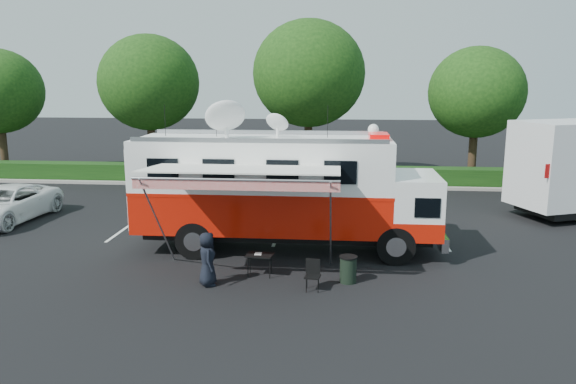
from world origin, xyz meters
name	(u,v)px	position (x,y,z in m)	size (l,w,h in m)	color
ground_plane	(287,249)	(0.00, 0.00, 0.00)	(120.00, 120.00, 0.00)	black
back_border	(329,91)	(1.14, 12.90, 5.00)	(60.00, 6.14, 8.87)	#9E998E
stall_lines	(281,226)	(-0.50, 3.00, 0.00)	(24.12, 5.50, 0.01)	silver
command_truck	(284,190)	(-0.09, 0.00, 2.08)	(10.12, 2.78, 4.86)	black
awning	(242,173)	(-0.99, -2.89, 3.13)	(5.53, 2.84, 3.33)	white
white_suv	(7,222)	(-11.68, 2.69, 0.00)	(2.38, 5.17, 1.44)	white
person	(208,285)	(-1.90, -3.52, 0.00)	(0.75, 0.49, 1.54)	black
folding_table	(260,256)	(-0.55, -2.63, 0.61)	(0.83, 0.63, 0.66)	black
folding_chair	(313,272)	(1.06, -3.57, 0.50)	(0.47, 0.49, 0.85)	black
trash_bin	(348,269)	(2.04, -2.93, 0.39)	(0.52, 0.52, 0.78)	black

